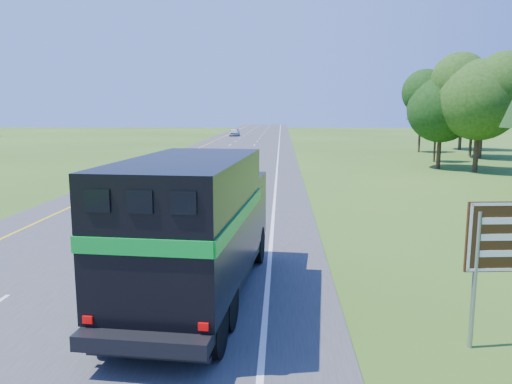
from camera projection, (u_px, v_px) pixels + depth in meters
road at (224, 161)px, 50.99m from camera, size 15.00×260.00×0.04m
lane_markings at (224, 161)px, 50.99m from camera, size 11.15×260.00×0.01m
horse_truck at (196, 224)px, 13.45m from camera, size 3.54×9.21×3.99m
white_suv at (148, 172)px, 35.82m from camera, size 2.92×5.94×1.62m
far_car at (235, 132)px, 100.23m from camera, size 1.99×4.55×1.53m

